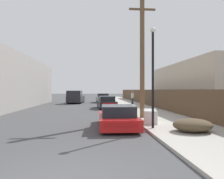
{
  "coord_description": "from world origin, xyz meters",
  "views": [
    {
      "loc": [
        0.7,
        -4.67,
        1.99
      ],
      "look_at": [
        1.82,
        9.09,
        2.02
      ],
      "focal_mm": 35.0,
      "sensor_mm": 36.0,
      "label": 1
    }
  ],
  "objects_px": {
    "parked_sports_car_red": "(117,117)",
    "car_parked_mid": "(106,103)",
    "discarded_fridge": "(150,116)",
    "utility_pole": "(142,56)",
    "pedestrian": "(132,98)",
    "pickup_truck": "(76,97)",
    "brush_pile": "(193,125)",
    "car_parked_far": "(103,98)",
    "street_lamp": "(153,70)"
  },
  "relations": [
    {
      "from": "car_parked_far",
      "to": "pickup_truck",
      "type": "distance_m",
      "value": 4.44
    },
    {
      "from": "utility_pole",
      "to": "pedestrian",
      "type": "bearing_deg",
      "value": 82.74
    },
    {
      "from": "car_parked_mid",
      "to": "street_lamp",
      "type": "distance_m",
      "value": 13.31
    },
    {
      "from": "discarded_fridge",
      "to": "car_parked_far",
      "type": "distance_m",
      "value": 22.13
    },
    {
      "from": "utility_pole",
      "to": "car_parked_far",
      "type": "bearing_deg",
      "value": 95.49
    },
    {
      "from": "car_parked_far",
      "to": "street_lamp",
      "type": "relative_size",
      "value": 0.91
    },
    {
      "from": "street_lamp",
      "to": "discarded_fridge",
      "type": "bearing_deg",
      "value": 79.43
    },
    {
      "from": "pickup_truck",
      "to": "utility_pole",
      "type": "distance_m",
      "value": 19.47
    },
    {
      "from": "discarded_fridge",
      "to": "car_parked_mid",
      "type": "relative_size",
      "value": 0.43
    },
    {
      "from": "utility_pole",
      "to": "pedestrian",
      "type": "relative_size",
      "value": 4.88
    },
    {
      "from": "discarded_fridge",
      "to": "utility_pole",
      "type": "height_order",
      "value": "utility_pole"
    },
    {
      "from": "street_lamp",
      "to": "brush_pile",
      "type": "bearing_deg",
      "value": -35.18
    },
    {
      "from": "car_parked_far",
      "to": "street_lamp",
      "type": "bearing_deg",
      "value": -89.01
    },
    {
      "from": "car_parked_mid",
      "to": "brush_pile",
      "type": "xyz_separation_m",
      "value": [
        3.09,
        -14.08,
        -0.21
      ]
    },
    {
      "from": "parked_sports_car_red",
      "to": "pickup_truck",
      "type": "xyz_separation_m",
      "value": [
        -3.99,
        21.27,
        0.39
      ]
    },
    {
      "from": "discarded_fridge",
      "to": "utility_pole",
      "type": "xyz_separation_m",
      "value": [
        0.01,
        2.14,
        3.82
      ]
    },
    {
      "from": "parked_sports_car_red",
      "to": "street_lamp",
      "type": "height_order",
      "value": "street_lamp"
    },
    {
      "from": "parked_sports_car_red",
      "to": "utility_pole",
      "type": "xyz_separation_m",
      "value": [
        2.02,
        3.05,
        3.75
      ]
    },
    {
      "from": "car_parked_far",
      "to": "utility_pole",
      "type": "relative_size",
      "value": 0.55
    },
    {
      "from": "pickup_truck",
      "to": "parked_sports_car_red",
      "type": "bearing_deg",
      "value": 104.32
    },
    {
      "from": "car_parked_mid",
      "to": "pickup_truck",
      "type": "height_order",
      "value": "pickup_truck"
    },
    {
      "from": "car_parked_far",
      "to": "pedestrian",
      "type": "bearing_deg",
      "value": -63.34
    },
    {
      "from": "parked_sports_car_red",
      "to": "car_parked_mid",
      "type": "xyz_separation_m",
      "value": [
        0.09,
        12.04,
        0.08
      ]
    },
    {
      "from": "discarded_fridge",
      "to": "car_parked_far",
      "type": "xyz_separation_m",
      "value": [
        -1.9,
        22.05,
        0.18
      ]
    },
    {
      "from": "car_parked_far",
      "to": "pedestrian",
      "type": "distance_m",
      "value": 7.4
    },
    {
      "from": "discarded_fridge",
      "to": "pedestrian",
      "type": "relative_size",
      "value": 1.14
    },
    {
      "from": "car_parked_mid",
      "to": "car_parked_far",
      "type": "height_order",
      "value": "car_parked_far"
    },
    {
      "from": "discarded_fridge",
      "to": "brush_pile",
      "type": "height_order",
      "value": "discarded_fridge"
    },
    {
      "from": "utility_pole",
      "to": "parked_sports_car_red",
      "type": "bearing_deg",
      "value": -123.46
    },
    {
      "from": "car_parked_mid",
      "to": "pedestrian",
      "type": "bearing_deg",
      "value": 46.98
    },
    {
      "from": "car_parked_mid",
      "to": "car_parked_far",
      "type": "distance_m",
      "value": 10.91
    },
    {
      "from": "parked_sports_car_red",
      "to": "utility_pole",
      "type": "height_order",
      "value": "utility_pole"
    },
    {
      "from": "pickup_truck",
      "to": "brush_pile",
      "type": "bearing_deg",
      "value": 110.79
    },
    {
      "from": "car_parked_far",
      "to": "discarded_fridge",
      "type": "bearing_deg",
      "value": -87.79
    },
    {
      "from": "pedestrian",
      "to": "street_lamp",
      "type": "bearing_deg",
      "value": -96.77
    },
    {
      "from": "car_parked_far",
      "to": "utility_pole",
      "type": "height_order",
      "value": "utility_pole"
    },
    {
      "from": "car_parked_mid",
      "to": "pedestrian",
      "type": "height_order",
      "value": "pedestrian"
    },
    {
      "from": "parked_sports_car_red",
      "to": "car_parked_far",
      "type": "xyz_separation_m",
      "value": [
        0.1,
        22.96,
        0.12
      ]
    },
    {
      "from": "car_parked_far",
      "to": "brush_pile",
      "type": "height_order",
      "value": "car_parked_far"
    },
    {
      "from": "discarded_fridge",
      "to": "pickup_truck",
      "type": "xyz_separation_m",
      "value": [
        -5.99,
        20.36,
        0.46
      ]
    },
    {
      "from": "discarded_fridge",
      "to": "car_parked_mid",
      "type": "xyz_separation_m",
      "value": [
        -1.91,
        11.13,
        0.14
      ]
    },
    {
      "from": "street_lamp",
      "to": "parked_sports_car_red",
      "type": "bearing_deg",
      "value": 149.91
    },
    {
      "from": "street_lamp",
      "to": "pedestrian",
      "type": "height_order",
      "value": "street_lamp"
    },
    {
      "from": "parked_sports_car_red",
      "to": "utility_pole",
      "type": "relative_size",
      "value": 0.57
    },
    {
      "from": "utility_pole",
      "to": "car_parked_mid",
      "type": "bearing_deg",
      "value": 102.08
    },
    {
      "from": "pedestrian",
      "to": "pickup_truck",
      "type": "bearing_deg",
      "value": 148.39
    },
    {
      "from": "discarded_fridge",
      "to": "pickup_truck",
      "type": "bearing_deg",
      "value": 118.73
    },
    {
      "from": "parked_sports_car_red",
      "to": "pedestrian",
      "type": "xyz_separation_m",
      "value": [
        3.73,
        16.51,
        0.43
      ]
    },
    {
      "from": "parked_sports_car_red",
      "to": "pickup_truck",
      "type": "bearing_deg",
      "value": 101.8
    },
    {
      "from": "pickup_truck",
      "to": "brush_pile",
      "type": "height_order",
      "value": "pickup_truck"
    }
  ]
}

